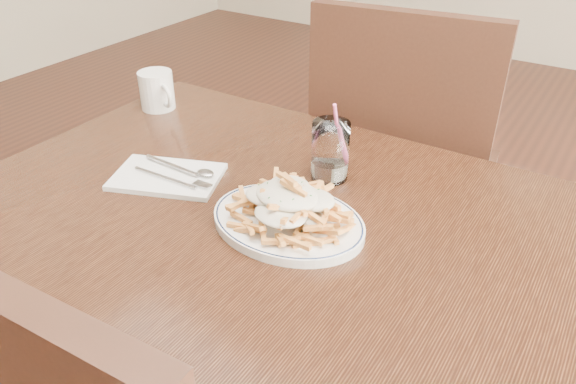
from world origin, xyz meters
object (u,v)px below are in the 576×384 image
Objects in this scene: fries_plate at (288,221)px; loaded_fries at (288,201)px; chair_far at (403,160)px; water_glass at (330,154)px; table at (279,246)px; coffee_mug at (157,91)px.

loaded_fries is (0.00, -0.00, 0.04)m from fries_plate.
chair_far reaches higher than water_glass.
table is at bearing -90.02° from chair_far.
water_glass is 1.39× the size of coffee_mug.
chair_far reaches higher than fries_plate.
coffee_mug is (-0.51, 0.23, 0.13)m from table.
water_glass is at bearing 96.60° from loaded_fries.
chair_far is 0.53m from water_glass.
fries_plate is at bearing 90.00° from loaded_fries.
chair_far is 0.69m from coffee_mug.
fries_plate is 1.78× the size of water_glass.
coffee_mug is (-0.55, 0.26, -0.01)m from loaded_fries.
fries_plate is 0.04m from loaded_fries.
table is 10.26× the size of coffee_mug.
loaded_fries reaches higher than fries_plate.
chair_far is at bearing 89.98° from table.
water_glass reaches higher than loaded_fries.
water_glass reaches higher than table.
chair_far reaches higher than loaded_fries.
loaded_fries is (0.04, -0.66, 0.23)m from chair_far.
table is 0.10m from fries_plate.
coffee_mug is at bearing 154.74° from loaded_fries.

